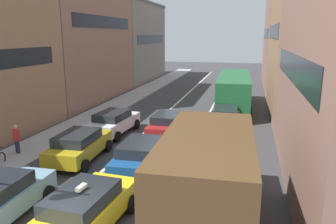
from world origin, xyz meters
TOP-DOWN VIEW (x-y plane):
  - sidewalk_left at (-6.70, 20.00)m, footprint 2.60×64.00m
  - lane_stripe_left at (-1.70, 20.00)m, footprint 0.16×60.00m
  - lane_stripe_right at (1.70, 20.00)m, footprint 0.16×60.00m
  - building_row_left at (-12.00, 22.60)m, footprint 7.20×43.90m
  - building_row_right at (9.90, 23.16)m, footprint 7.20×43.90m
  - removalist_box_truck at (3.70, 2.32)m, footprint 2.95×7.79m
  - taxi_centre_lane_front at (-0.12, 1.63)m, footprint 2.29×4.41m
  - sedan_centre_lane_second at (0.07, 6.64)m, footprint 2.18×4.36m
  - wagon_left_lane_second at (-3.38, 7.19)m, footprint 2.21×4.37m
  - hatchback_centre_lane_third at (-0.02, 12.16)m, footprint 2.07×4.30m
  - sedan_left_lane_third at (-3.52, 11.84)m, footprint 2.28×4.41m
  - sedan_right_lane_behind_truck at (3.33, 9.56)m, footprint 2.28×4.40m
  - wagon_right_lane_far at (3.26, 14.71)m, footprint 2.17×4.35m
  - bus_mid_queue_primary at (3.48, 21.13)m, footprint 3.08×10.58m
  - pedestrian_near_kerb at (-6.89, 7.01)m, footprint 0.49×0.34m

SIDE VIEW (x-z plane):
  - lane_stripe_left at x=-1.70m, z-range 0.00..0.01m
  - lane_stripe_right at x=1.70m, z-range 0.00..0.01m
  - sidewalk_left at x=-6.70m, z-range 0.00..0.14m
  - sedan_centre_lane_second at x=0.07m, z-range 0.05..1.54m
  - wagon_left_lane_second at x=-3.38m, z-range 0.05..1.54m
  - hatchback_centre_lane_third at x=-0.02m, z-range 0.05..1.54m
  - sedan_left_lane_third at x=-3.52m, z-range 0.05..1.54m
  - sedan_right_lane_behind_truck at x=3.33m, z-range 0.05..1.54m
  - wagon_right_lane_far at x=3.26m, z-range 0.05..1.54m
  - taxi_centre_lane_front at x=-0.12m, z-range -0.03..1.63m
  - pedestrian_near_kerb at x=-6.89m, z-range 0.12..1.78m
  - bus_mid_queue_primary at x=3.48m, z-range 0.31..3.21m
  - removalist_box_truck at x=3.70m, z-range 0.18..3.76m
  - building_row_right at x=9.90m, z-range -0.42..11.60m
  - building_row_left at x=-12.00m, z-range -1.10..12.51m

